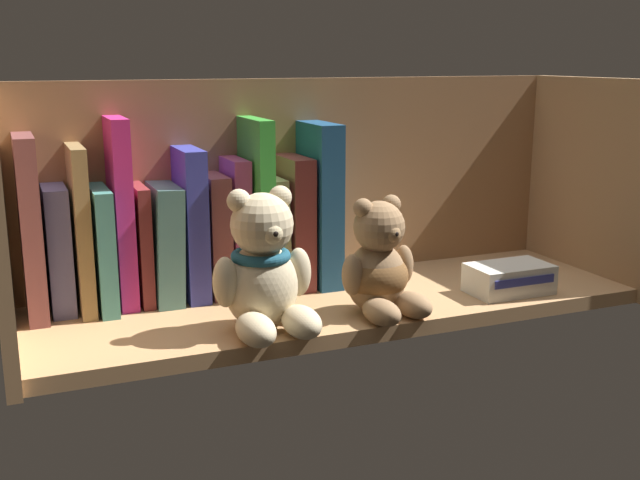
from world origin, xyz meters
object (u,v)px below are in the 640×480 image
Objects in this scene: book_7 at (188,222)px; teddy_bear_smaller at (379,268)px; book_8 at (213,233)px; small_product_box at (509,279)px; book_4 at (120,212)px; teddy_bear_larger at (264,271)px; book_13 at (315,203)px; book_2 at (79,227)px; book_5 at (140,243)px; book_10 at (252,204)px; book_11 at (270,231)px; book_0 at (30,225)px; book_9 at (234,225)px; book_3 at (101,246)px; book_12 at (290,220)px; book_1 at (58,249)px; book_6 at (163,241)px.

teddy_bear_smaller is (20.37, -17.38, -4.28)cm from book_7.
small_product_box is at bearing -23.46° from book_8.
book_4 reaches higher than book_8.
teddy_bear_larger is (13.89, -17.84, -4.97)cm from book_4.
book_7 is 18.70cm from book_13.
book_5 is (7.64, 0.00, -2.79)cm from book_2.
book_11 is at bearing 0.00° from book_10.
book_11 is 19.51cm from teddy_bear_smaller.
book_0 is 0.99× the size of book_13.
book_10 is 4.89cm from book_11.
book_7 is at bearing 180.00° from book_11.
teddy_bear_larger is at bearing -95.11° from book_9.
book_13 is (27.74, 0.00, -0.76)cm from book_4.
book_13 is at bearing 0.00° from book_7.
book_3 is 26.71cm from book_12.
small_product_box is at bearing -14.97° from book_0.
book_1 is at bearing 180.00° from book_9.
book_9 is at bearing 0.00° from book_0.
book_10 reaches higher than teddy_bear_larger.
book_10 reaches higher than book_12.
book_12 reaches higher than book_3.
book_11 is at bearing 0.00° from book_9.
book_11 is at bearing 150.87° from small_product_box.
book_2 is 0.87× the size of book_4.
book_1 is at bearing 180.00° from book_12.
book_7 is 1.35× the size of teddy_bear_smaller.
book_12 is at bearing 0.00° from book_9.
book_5 is 0.78× the size of book_7.
book_10 is 1.39× the size of teddy_bear_larger.
book_13 reaches higher than book_8.
book_6 reaches higher than teddy_bear_smaller.
book_0 is 0.93× the size of book_4.
book_1 is at bearing 180.00° from book_3.
book_7 reaches higher than book_3.
book_2 is 26.35cm from teddy_bear_larger.
book_9 is at bearing 0.00° from book_4.
book_7 is at bearing 180.00° from book_13.
book_0 is 6.04cm from book_2.
book_2 is at bearing 0.00° from book_0.
book_7 is at bearing 0.00° from book_6.
book_5 is at bearing 161.05° from small_product_box.
book_6 is 22.62cm from book_13.
book_7 is (6.67, 0.00, 2.29)cm from book_5.
book_1 is 0.87× the size of book_9.
teddy_bear_smaller is at bearing -63.57° from book_11.
book_3 is 5.13cm from book_4.
book_0 is 1.41× the size of book_1.
book_9 reaches higher than book_1.
book_12 reaches higher than book_6.
book_9 is 5.52cm from book_11.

